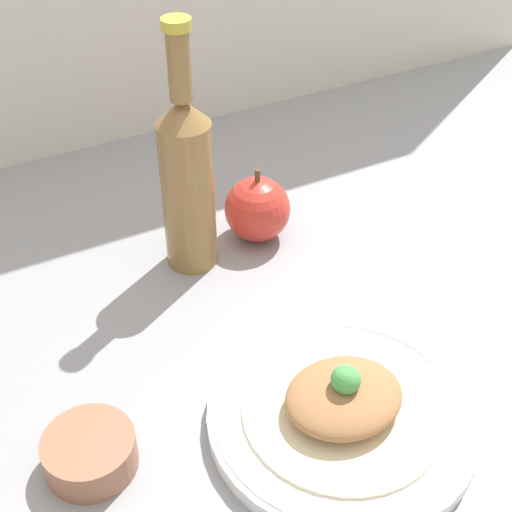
% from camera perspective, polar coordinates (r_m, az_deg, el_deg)
% --- Properties ---
extents(ground_plane, '(1.80, 1.10, 0.04)m').
position_cam_1_polar(ground_plane, '(0.84, -0.28, -7.81)').
color(ground_plane, gray).
extents(plate, '(0.27, 0.27, 0.02)m').
position_cam_1_polar(plate, '(0.75, 6.87, -12.48)').
color(plate, white).
rests_on(plate, ground_plane).
extents(plated_food, '(0.20, 0.20, 0.06)m').
position_cam_1_polar(plated_food, '(0.73, 7.01, -11.33)').
color(plated_food, beige).
rests_on(plated_food, plate).
extents(cider_bottle, '(0.07, 0.07, 0.32)m').
position_cam_1_polar(cider_bottle, '(0.87, -5.79, 6.09)').
color(cider_bottle, olive).
rests_on(cider_bottle, ground_plane).
extents(apple, '(0.09, 0.09, 0.11)m').
position_cam_1_polar(apple, '(0.95, 0.11, 3.78)').
color(apple, red).
rests_on(apple, ground_plane).
extents(dipping_bowl, '(0.09, 0.09, 0.04)m').
position_cam_1_polar(dipping_bowl, '(0.72, -13.13, -15.07)').
color(dipping_bowl, '#996047').
rests_on(dipping_bowl, ground_plane).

